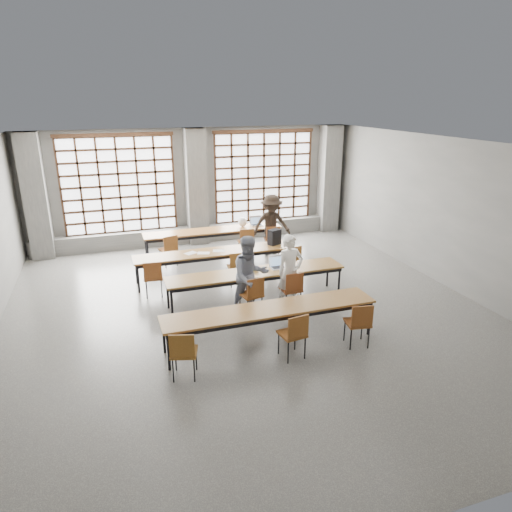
{
  "coord_description": "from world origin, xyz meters",
  "views": [
    {
      "loc": [
        -2.67,
        -8.45,
        4.39
      ],
      "look_at": [
        0.3,
        0.4,
        1.1
      ],
      "focal_mm": 32.0,
      "sensor_mm": 36.0,
      "label": 1
    }
  ],
  "objects": [
    {
      "name": "paper_sheet_b",
      "position": [
        -0.52,
        2.01,
        0.73
      ],
      "size": [
        0.35,
        0.3,
        0.0
      ],
      "primitive_type": "cube",
      "rotation": [
        0.0,
        0.0,
        -0.33
      ],
      "color": "white",
      "rests_on": "desk_row_b"
    },
    {
      "name": "mouse",
      "position": [
        1.26,
        0.4,
        0.75
      ],
      "size": [
        0.11,
        0.08,
        0.04
      ],
      "primitive_type": "ellipsoid",
      "rotation": [
        0.0,
        0.0,
        -0.2
      ],
      "color": "white",
      "rests_on": "desk_row_c"
    },
    {
      "name": "floor",
      "position": [
        0.0,
        0.0,
        0.0
      ],
      "size": [
        11.0,
        11.0,
        0.0
      ],
      "primitive_type": "plane",
      "color": "#4F4F4D",
      "rests_on": "ground"
    },
    {
      "name": "column_mid",
      "position": [
        0.0,
        5.22,
        1.75
      ],
      "size": [
        0.6,
        0.55,
        3.5
      ],
      "primitive_type": "cube",
      "color": "#545451",
      "rests_on": "floor"
    },
    {
      "name": "window_left",
      "position": [
        -2.25,
        5.42,
        1.9
      ],
      "size": [
        3.32,
        0.12,
        3.0
      ],
      "color": "white",
      "rests_on": "wall_back"
    },
    {
      "name": "chair_back_right",
      "position": [
        1.78,
        3.33,
        0.54
      ],
      "size": [
        0.49,
        0.49,
        0.88
      ],
      "color": "brown",
      "rests_on": "floor"
    },
    {
      "name": "chair_near_right",
      "position": [
        1.46,
        -2.03,
        0.54
      ],
      "size": [
        0.48,
        0.49,
        0.88
      ],
      "color": "brown",
      "rests_on": "floor"
    },
    {
      "name": "desk_row_b",
      "position": [
        -0.22,
        2.06,
        0.66
      ],
      "size": [
        4.0,
        0.7,
        0.73
      ],
      "color": "brown",
      "rests_on": "floor"
    },
    {
      "name": "paper_sheet_c",
      "position": [
        -0.12,
        2.06,
        0.73
      ],
      "size": [
        0.35,
        0.29,
        0.0
      ],
      "primitive_type": "cube",
      "rotation": [
        0.0,
        0.0,
        -0.31
      ],
      "color": "silver",
      "rests_on": "desk_row_b"
    },
    {
      "name": "chair_back_left",
      "position": [
        -1.18,
        3.33,
        0.54
      ],
      "size": [
        0.52,
        0.52,
        0.88
      ],
      "color": "brown",
      "rests_on": "floor"
    },
    {
      "name": "wall_right",
      "position": [
        5.0,
        0.0,
        1.75
      ],
      "size": [
        0.0,
        11.0,
        11.0
      ],
      "primitive_type": "plane",
      "rotation": [
        1.57,
        0.0,
        -1.57
      ],
      "color": "#5B5B59",
      "rests_on": "floor"
    },
    {
      "name": "student_female",
      "position": [
        0.01,
        -0.08,
        0.85
      ],
      "size": [
        0.88,
        0.71,
        1.71
      ],
      "primitive_type": "imported",
      "rotation": [
        0.0,
        0.0,
        0.08
      ],
      "color": "#182449",
      "rests_on": "floor"
    },
    {
      "name": "backpack",
      "position": [
        1.38,
        2.11,
        0.93
      ],
      "size": [
        0.37,
        0.31,
        0.4
      ],
      "primitive_type": "cube",
      "rotation": [
        0.0,
        0.0,
        0.4
      ],
      "color": "black",
      "rests_on": "desk_row_b"
    },
    {
      "name": "sill_ledge",
      "position": [
        0.0,
        5.3,
        0.25
      ],
      "size": [
        9.8,
        0.35,
        0.5
      ],
      "primitive_type": "cube",
      "color": "#545451",
      "rests_on": "floor"
    },
    {
      "name": "window_right",
      "position": [
        2.25,
        5.42,
        1.9
      ],
      "size": [
        3.32,
        0.12,
        3.0
      ],
      "color": "white",
      "rests_on": "wall_back"
    },
    {
      "name": "desk_row_a",
      "position": [
        0.2,
        3.95,
        0.66
      ],
      "size": [
        4.0,
        0.7,
        0.73
      ],
      "color": "brown",
      "rests_on": "floor"
    },
    {
      "name": "green_box",
      "position": [
        0.26,
        0.5,
        0.78
      ],
      "size": [
        0.25,
        0.1,
        0.09
      ],
      "primitive_type": "cube",
      "rotation": [
        0.0,
        0.0,
        0.05
      ],
      "color": "#2D7B28",
      "rests_on": "desk_row_c"
    },
    {
      "name": "chair_near_mid",
      "position": [
        0.19,
        -2.03,
        0.54
      ],
      "size": [
        0.47,
        0.48,
        0.88
      ],
      "color": "brown",
      "rests_on": "floor"
    },
    {
      "name": "desk_row_d",
      "position": [
        -0.02,
        -1.4,
        0.66
      ],
      "size": [
        4.0,
        0.7,
        0.73
      ],
      "color": "brown",
      "rests_on": "floor"
    },
    {
      "name": "chair_mid_centre",
      "position": [
        0.17,
        1.43,
        0.54
      ],
      "size": [
        0.46,
        0.46,
        0.88
      ],
      "color": "brown",
      "rests_on": "floor"
    },
    {
      "name": "column_left",
      "position": [
        -4.5,
        5.22,
        1.75
      ],
      "size": [
        0.6,
        0.55,
        3.5
      ],
      "primitive_type": "cube",
      "color": "#545451",
      "rests_on": "floor"
    },
    {
      "name": "laptop_front",
      "position": [
        0.86,
        0.53,
        0.79
      ],
      "size": [
        0.37,
        0.32,
        0.26
      ],
      "color": "silver",
      "rests_on": "desk_row_c"
    },
    {
      "name": "student_male",
      "position": [
        0.91,
        -0.08,
        0.83
      ],
      "size": [
        0.65,
        0.47,
        1.65
      ],
      "primitive_type": "imported",
      "rotation": [
        0.0,
        0.0,
        0.13
      ],
      "color": "white",
      "rests_on": "floor"
    },
    {
      "name": "student_back",
      "position": [
        1.8,
        3.45,
        0.87
      ],
      "size": [
        1.18,
        0.73,
        1.75
      ],
      "primitive_type": "imported",
      "rotation": [
        0.0,
        0.0,
        -0.07
      ],
      "color": "black",
      "rests_on": "floor"
    },
    {
      "name": "chair_mid_right",
      "position": [
        1.6,
        1.44,
        0.54
      ],
      "size": [
        0.51,
        0.51,
        0.88
      ],
      "color": "brown",
      "rests_on": "floor"
    },
    {
      "name": "plastic_bag",
      "position": [
        1.1,
        4.0,
        0.87
      ],
      "size": [
        0.32,
        0.3,
        0.29
      ],
      "primitive_type": "ellipsoid",
      "rotation": [
        0.0,
        0.0,
        -0.42
      ],
      "color": "white",
      "rests_on": "desk_row_a"
    },
    {
      "name": "column_right",
      "position": [
        4.5,
        5.22,
        1.75
      ],
      "size": [
        0.6,
        0.55,
        3.5
      ],
      "primitive_type": "cube",
      "color": "#545451",
      "rests_on": "floor"
    },
    {
      "name": "laptop_back",
      "position": [
        1.55,
        4.06,
        0.79
      ],
      "size": [
        0.36,
        0.31,
        0.26
      ],
      "color": "#B3B3B8",
      "rests_on": "desk_row_a"
    },
    {
      "name": "wall_front",
      "position": [
        0.0,
        -5.5,
        1.75
      ],
      "size": [
        10.0,
        0.0,
        10.0
      ],
      "primitive_type": "plane",
      "rotation": [
        -1.57,
        0.0,
        0.0
      ],
      "color": "#5B5B59",
      "rests_on": "floor"
    },
    {
      "name": "chair_mid_left",
      "position": [
        -1.83,
        1.43,
        0.54
      ],
      "size": [
        0.46,
        0.46,
        0.88
      ],
      "color": "brown",
      "rests_on": "floor"
    },
    {
      "name": "chair_near_left",
      "position": [
        -1.75,
        -2.03,
        0.54
      ],
      "size": [
        0.52,
        0.52,
        0.88
      ],
      "color": "brown",
      "rests_on": "floor"
    },
    {
      "name": "chair_back_mid",
      "position": [
        0.99,
        3.33,
        0.54
      ],
      "size": [
        0.46,
        0.46,
        0.88
      ],
      "color": "brown",
      "rests_on": "floor"
    },
    {
      "name": "chair_front_right",
      "position": [
        0.91,
        -0.21,
        0.54
      ],
      "size": [
        0.43,
        0.43,
        0.88
      ],
      "color": "brown",
      "rests_on": "floor"
    },
    {
      "name": "paper_sheet_a",
      "position": [
        -0.82,
        2.11,
        0.73
      ],
      "size": [
        0.36,
        0.33,
        0.0
      ],
      "primitive_type": "cube",
      "rotation": [
        0.0,
        0.0,
        0.5
      ],
      "color": "silver",
      "rests_on": "desk_row_b"
    },
    {
      "name": "phone",
      "position": [
        0.49,
        0.32,
        0.74
      ],
      "size": [
        0.14,
        0.1,
        0.01
      ],
      "primitive_type": "cube",
      "rotation": [
        0.0,
        0.0,
        -0.38
      ],
      "color": "black",
      "rests_on": "desk_row_c"
    },
    {
      "name": "desk_row_c",
      "position": [
        0.31,
        0.42,
        0.66
      ],
      "size": [
        4.0,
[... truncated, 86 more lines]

